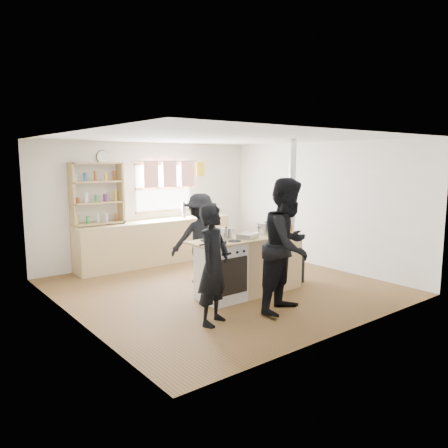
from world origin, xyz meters
The scene contains 14 objects.
ground centered at (0.00, 0.00, -0.01)m, with size 5.00×5.00×0.01m, color brown.
back_counter centered at (0.00, 2.22, 0.45)m, with size 3.40×0.55×0.90m, color tan.
shelving_unit centered at (-1.20, 2.34, 1.51)m, with size 1.00×0.28×1.20m.
thermos centered at (0.68, 2.22, 1.06)m, with size 0.10×0.10×0.33m, color silver.
cooking_island centered at (0.14, -0.55, 0.47)m, with size 1.97×0.64×0.93m.
skillet_greens centered at (-0.63, -0.68, 0.96)m, with size 0.34×0.34×0.05m.
roast_tray centered at (0.03, -0.62, 0.97)m, with size 0.40×0.36×0.08m.
stockpot_stove centered at (-0.24, -0.42, 1.01)m, with size 0.23×0.23×0.19m.
stockpot_counter centered at (0.50, -0.53, 1.03)m, with size 0.29×0.29×0.22m.
bread_board centered at (0.90, -0.59, 0.98)m, with size 0.32×0.27×0.12m.
flue_heater centered at (1.15, -0.49, 0.64)m, with size 0.35×0.35×2.50m.
person_near_left centered at (-1.10, -1.25, 0.79)m, with size 0.58×0.38×1.58m, color black.
person_near_right centered at (0.01, -1.50, 0.95)m, with size 0.93×0.72×1.90m, color black.
person_far centered at (-0.13, 0.44, 0.79)m, with size 1.02×0.58×1.57m, color black.
Camera 1 is at (-4.41, -5.69, 2.15)m, focal length 35.00 mm.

